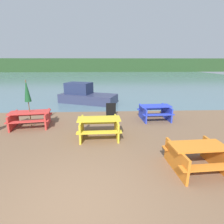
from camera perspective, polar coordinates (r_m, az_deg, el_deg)
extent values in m
plane|color=brown|center=(4.27, -11.65, -28.27)|extent=(60.00, 60.00, 0.00)
cube|color=slate|center=(35.55, -3.75, 11.23)|extent=(60.00, 50.00, 0.00)
cube|color=#284723|center=(55.44, -3.45, 15.02)|extent=(80.00, 1.60, 4.00)
cube|color=orange|center=(5.47, 26.36, -9.88)|extent=(1.54, 0.78, 0.04)
cube|color=orange|center=(5.22, 29.14, -15.52)|extent=(1.52, 0.36, 0.04)
cube|color=orange|center=(6.02, 23.24, -10.46)|extent=(1.52, 0.36, 0.04)
cube|color=orange|center=(5.35, 20.08, -14.23)|extent=(0.14, 1.38, 0.71)
cube|color=orange|center=(5.96, 31.04, -12.41)|extent=(0.14, 1.38, 0.71)
cube|color=yellow|center=(7.00, -4.27, -2.24)|extent=(1.73, 0.75, 0.04)
cube|color=yellow|center=(6.61, -4.18, -6.61)|extent=(1.71, 0.33, 0.04)
cube|color=yellow|center=(7.64, -4.24, -3.44)|extent=(1.71, 0.33, 0.04)
cube|color=yellow|center=(7.17, -9.93, -5.36)|extent=(0.11, 1.38, 0.75)
cube|color=yellow|center=(7.17, 1.51, -5.12)|extent=(0.11, 1.38, 0.75)
cube|color=red|center=(9.04, -25.28, -0.04)|extent=(1.89, 0.96, 0.04)
cube|color=red|center=(8.60, -25.90, -2.82)|extent=(1.83, 0.54, 0.04)
cube|color=red|center=(9.62, -24.33, -0.74)|extent=(1.83, 0.54, 0.04)
cube|color=red|center=(9.35, -29.55, -2.41)|extent=(0.27, 1.38, 0.68)
cube|color=red|center=(8.97, -20.29, -1.99)|extent=(0.27, 1.38, 0.68)
cube|color=blue|center=(9.43, 13.93, 1.96)|extent=(1.62, 0.79, 0.04)
cube|color=blue|center=(9.02, 14.96, -0.85)|extent=(1.60, 0.37, 0.04)
cube|color=blue|center=(10.01, 12.77, 0.97)|extent=(1.60, 0.37, 0.04)
cube|color=blue|center=(9.33, 10.00, -0.40)|extent=(0.15, 1.38, 0.72)
cube|color=blue|center=(9.77, 17.39, -0.16)|extent=(0.15, 1.38, 0.72)
cylinder|color=brown|center=(8.94, -25.58, 2.43)|extent=(0.04, 0.04, 2.20)
cone|color=#195128|center=(8.84, -26.05, 6.24)|extent=(0.29, 0.29, 0.99)
cube|color=#333856|center=(13.27, -7.79, 4.42)|extent=(4.52, 3.19, 0.65)
cube|color=navy|center=(13.50, -10.77, 7.66)|extent=(2.16, 1.83, 0.82)
cube|color=black|center=(9.83, -0.36, 0.78)|extent=(0.55, 0.08, 0.75)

